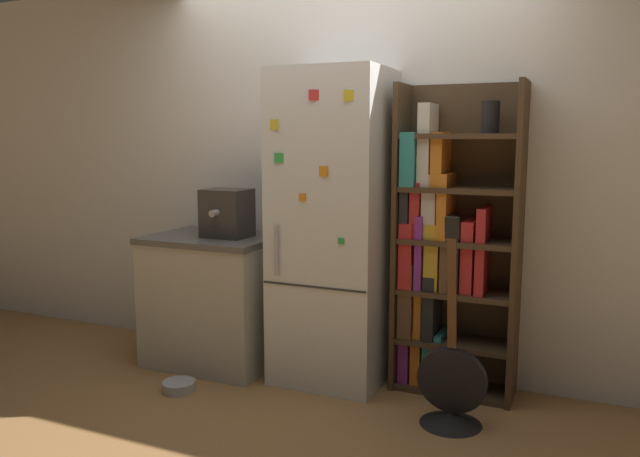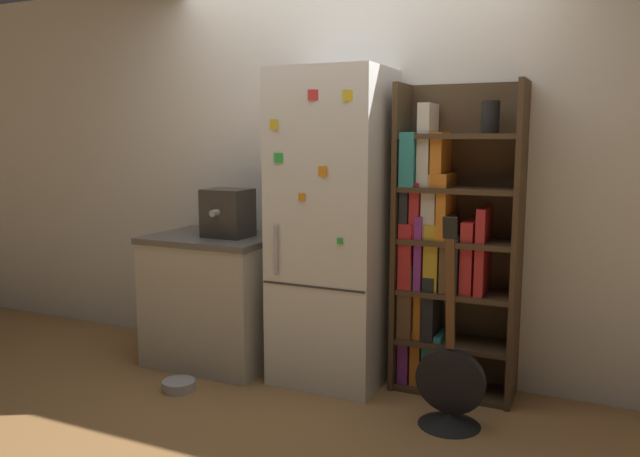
% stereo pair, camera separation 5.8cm
% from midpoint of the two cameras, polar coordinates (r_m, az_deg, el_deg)
% --- Properties ---
extents(ground_plane, '(16.00, 16.00, 0.00)m').
position_cam_midpoint_polar(ground_plane, '(3.94, -0.35, -14.33)').
color(ground_plane, '#A87542').
extents(wall_back, '(8.00, 0.05, 2.60)m').
position_cam_midpoint_polar(wall_back, '(4.07, 2.39, 5.28)').
color(wall_back, white).
rests_on(wall_back, ground_plane).
extents(refrigerator, '(0.67, 0.58, 1.92)m').
position_cam_midpoint_polar(refrigerator, '(3.83, 0.69, -0.02)').
color(refrigerator, white).
rests_on(refrigerator, ground_plane).
extents(bookshelf, '(0.71, 0.33, 1.83)m').
position_cam_midpoint_polar(bookshelf, '(3.77, 10.88, -1.96)').
color(bookshelf, '#4C3823').
rests_on(bookshelf, ground_plane).
extents(kitchen_counter, '(0.84, 0.66, 0.87)m').
position_cam_midpoint_polar(kitchen_counter, '(4.29, -9.90, -6.37)').
color(kitchen_counter, '#BCB7A8').
rests_on(kitchen_counter, ground_plane).
extents(espresso_machine, '(0.29, 0.30, 0.31)m').
position_cam_midpoint_polar(espresso_machine, '(4.11, -8.89, 1.40)').
color(espresso_machine, '#38332D').
rests_on(espresso_machine, kitchen_counter).
extents(guitar, '(0.37, 0.33, 1.13)m').
position_cam_midpoint_polar(guitar, '(3.48, 11.43, -14.66)').
color(guitar, black).
rests_on(guitar, ground_plane).
extents(pet_bowl, '(0.20, 0.20, 0.06)m').
position_cam_midpoint_polar(pet_bowl, '(3.97, -13.19, -13.80)').
color(pet_bowl, '#B7B7BC').
rests_on(pet_bowl, ground_plane).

